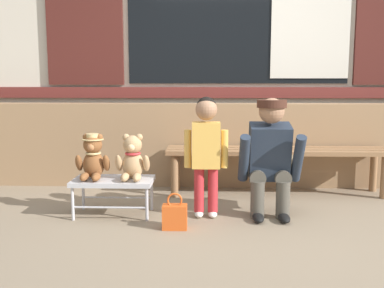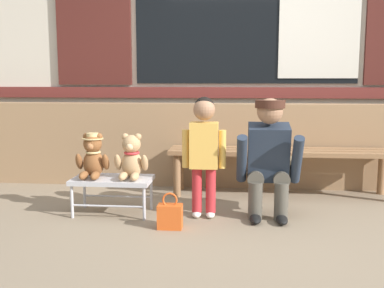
{
  "view_description": "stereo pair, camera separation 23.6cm",
  "coord_description": "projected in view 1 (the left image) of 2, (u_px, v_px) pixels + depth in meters",
  "views": [
    {
      "loc": [
        -0.33,
        -3.18,
        1.08
      ],
      "look_at": [
        -0.46,
        0.58,
        0.55
      ],
      "focal_mm": 41.95,
      "sensor_mm": 36.0,
      "label": 1
    },
    {
      "loc": [
        -0.1,
        -3.16,
        1.08
      ],
      "look_at": [
        -0.46,
        0.58,
        0.55
      ],
      "focal_mm": 41.95,
      "sensor_mm": 36.0,
      "label": 2
    }
  ],
  "objects": [
    {
      "name": "shop_facade",
      "position": [
        238.0,
        21.0,
        4.96
      ],
      "size": [
        7.59,
        0.26,
        3.45
      ],
      "color": "beige",
      "rests_on": "ground"
    },
    {
      "name": "handbag_on_ground",
      "position": [
        175.0,
        216.0,
        3.29
      ],
      "size": [
        0.18,
        0.11,
        0.27
      ],
      "color": "#DB561E",
      "rests_on": "ground"
    },
    {
      "name": "child_standing",
      "position": [
        206.0,
        144.0,
        3.52
      ],
      "size": [
        0.35,
        0.18,
        0.96
      ],
      "color": "#B7282D",
      "rests_on": "ground"
    },
    {
      "name": "wooden_bench_long",
      "position": [
        277.0,
        156.0,
        4.27
      ],
      "size": [
        2.1,
        0.4,
        0.44
      ],
      "color": "#8E6642",
      "rests_on": "ground"
    },
    {
      "name": "adult_crouching",
      "position": [
        271.0,
        157.0,
        3.56
      ],
      "size": [
        0.5,
        0.49,
        0.95
      ],
      "color": "#4C473D",
      "rests_on": "ground"
    },
    {
      "name": "teddy_bear_with_hat",
      "position": [
        93.0,
        157.0,
        3.58
      ],
      "size": [
        0.28,
        0.27,
        0.36
      ],
      "color": "brown",
      "rests_on": "small_display_bench"
    },
    {
      "name": "small_display_bench",
      "position": [
        113.0,
        183.0,
        3.61
      ],
      "size": [
        0.64,
        0.36,
        0.3
      ],
      "color": "#BCBCC1",
      "rests_on": "ground"
    },
    {
      "name": "ground_plane",
      "position": [
        252.0,
        230.0,
        3.28
      ],
      "size": [
        60.0,
        60.0,
        0.0
      ],
      "primitive_type": "plane",
      "color": "#84725B"
    },
    {
      "name": "teddy_bear_plain",
      "position": [
        133.0,
        159.0,
        3.57
      ],
      "size": [
        0.28,
        0.26,
        0.36
      ],
      "color": "tan",
      "rests_on": "small_display_bench"
    },
    {
      "name": "brick_low_wall",
      "position": [
        239.0,
        145.0,
        4.63
      ],
      "size": [
        7.44,
        0.25,
        0.85
      ],
      "primitive_type": "cube",
      "color": "#997551",
      "rests_on": "ground"
    }
  ]
}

